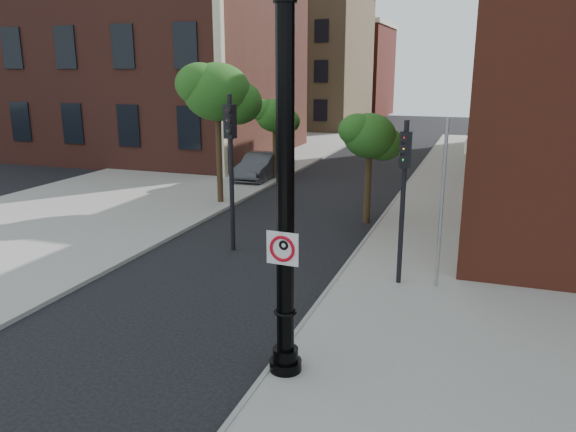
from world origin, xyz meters
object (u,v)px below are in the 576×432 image
at_px(parked_car, 260,166).
at_px(traffic_signal_left, 231,147).
at_px(no_parking_sign, 283,248).
at_px(traffic_signal_right, 404,177).
at_px(lamppost, 285,205).

height_order(parked_car, traffic_signal_left, traffic_signal_left).
relative_size(no_parking_sign, traffic_signal_right, 0.14).
xyz_separation_m(no_parking_sign, traffic_signal_right, (1.25, 5.18, 0.36)).
relative_size(lamppost, parked_car, 1.68).
bearing_deg(traffic_signal_left, no_parking_sign, -48.22).
xyz_separation_m(parked_car, traffic_signal_left, (3.48, -10.77, 2.49)).
bearing_deg(traffic_signal_right, no_parking_sign, -117.98).
height_order(lamppost, parked_car, lamppost).
bearing_deg(traffic_signal_right, traffic_signal_left, 151.32).
xyz_separation_m(lamppost, traffic_signal_right, (1.27, 5.00, -0.35)).
bearing_deg(parked_car, no_parking_sign, -68.29).
distance_m(lamppost, traffic_signal_left, 7.49).
distance_m(lamppost, parked_car, 18.84).
distance_m(no_parking_sign, parked_car, 18.92).
xyz_separation_m(lamppost, parked_car, (-7.47, 17.11, -2.52)).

